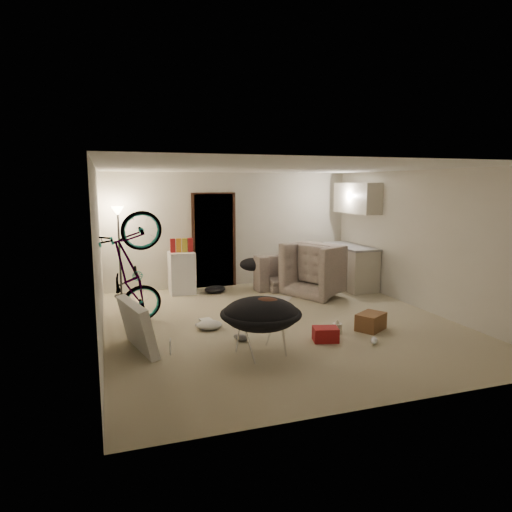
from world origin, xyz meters
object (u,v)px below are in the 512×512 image
object	(u,v)px
mini_fridge	(182,273)
tv_box	(137,326)
saucer_chair	(261,321)
floor_lamp	(119,232)
drink_case_a	(371,322)
juicer	(337,327)
bicycle	(131,295)
drink_case_b	(325,334)
kitchen_counter	(349,267)
sofa	(293,273)
armchair	(325,274)

from	to	relation	value
mini_fridge	tv_box	distance (m)	3.32
saucer_chair	floor_lamp	bearing A→B (deg)	113.01
tv_box	drink_case_a	bearing A→B (deg)	-17.41
saucer_chair	juicer	world-z (taller)	saucer_chair
bicycle	drink_case_b	world-z (taller)	bicycle
juicer	drink_case_b	bearing A→B (deg)	-140.69
mini_fridge	juicer	distance (m)	3.80
juicer	drink_case_a	bearing A→B (deg)	-3.18
drink_case_b	juicer	xyz separation A→B (m)	(0.34, 0.28, -0.02)
saucer_chair	bicycle	bearing A→B (deg)	129.51
bicycle	juicer	xyz separation A→B (m)	(2.95, -1.41, -0.41)
kitchen_counter	drink_case_a	xyz separation A→B (m)	(-1.21, -2.80, -0.31)
drink_case_a	mini_fridge	bearing A→B (deg)	93.79
sofa	mini_fridge	bearing A→B (deg)	-5.51
armchair	drink_case_a	bearing A→B (deg)	144.86
sofa	tv_box	size ratio (longest dim) A/B	1.85
drink_case_a	sofa	bearing A→B (deg)	57.03
bicycle	saucer_chair	xyz separation A→B (m)	(1.55, -1.88, -0.04)
saucer_chair	drink_case_a	xyz separation A→B (m)	(1.96, 0.44, -0.33)
armchair	sofa	bearing A→B (deg)	0.30
drink_case_b	bicycle	bearing A→B (deg)	161.93
drink_case_a	juicer	world-z (taller)	drink_case_a
juicer	sofa	bearing A→B (deg)	78.87
kitchen_counter	tv_box	xyz separation A→B (m)	(-4.73, -2.58, -0.10)
saucer_chair	drink_case_a	world-z (taller)	saucer_chair
armchair	mini_fridge	size ratio (longest dim) A/B	1.39
armchair	saucer_chair	distance (m)	3.76
armchair	juicer	world-z (taller)	armchair
kitchen_counter	bicycle	size ratio (longest dim) A/B	0.80
mini_fridge	saucer_chair	bearing A→B (deg)	-83.97
tv_box	saucer_chair	bearing A→B (deg)	-36.78
kitchen_counter	saucer_chair	xyz separation A→B (m)	(-3.18, -3.24, 0.02)
drink_case_a	drink_case_b	distance (m)	0.94
floor_lamp	kitchen_counter	distance (m)	4.95
floor_lamp	juicer	bearing A→B (deg)	-48.29
floor_lamp	sofa	size ratio (longest dim) A/B	0.94
armchair	mini_fridge	xyz separation A→B (m)	(-2.84, 0.89, 0.04)
juicer	saucer_chair	bearing A→B (deg)	-161.41
mini_fridge	drink_case_b	distance (m)	3.91
kitchen_counter	tv_box	world-z (taller)	kitchen_counter
kitchen_counter	bicycle	xyz separation A→B (m)	(-4.73, -1.36, 0.05)
floor_lamp	bicycle	bearing A→B (deg)	-87.15
kitchen_counter	drink_case_b	bearing A→B (deg)	-124.89
drink_case_a	drink_case_b	size ratio (longest dim) A/B	1.30
drink_case_b	tv_box	bearing A→B (deg)	-175.22
floor_lamp	drink_case_b	size ratio (longest dim) A/B	5.12
mini_fridge	juicer	bearing A→B (deg)	-61.63
floor_lamp	drink_case_b	xyz separation A→B (m)	(2.71, -3.70, -1.20)
kitchen_counter	juicer	size ratio (longest dim) A/B	7.11
tv_box	juicer	world-z (taller)	tv_box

